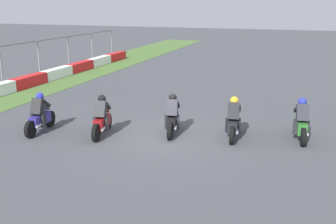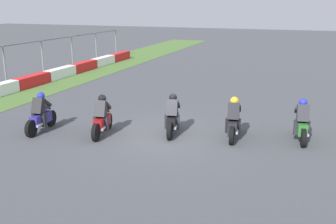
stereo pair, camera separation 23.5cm
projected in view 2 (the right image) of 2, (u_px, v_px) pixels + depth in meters
The scene contains 6 objects.
ground_plane at pixel (166, 135), 14.79m from camera, with size 120.00×120.00×0.00m, color #44464A.
rider_lane_a at pixel (302, 123), 14.13m from camera, with size 2.04×0.60×1.51m.
rider_lane_b at pixel (233, 121), 14.36m from camera, with size 2.04×0.58×1.51m.
rider_lane_c at pixel (173, 118), 14.84m from camera, with size 2.03×0.63×1.51m.
rider_lane_d at pixel (102, 119), 14.70m from camera, with size 2.03×0.62×1.51m.
rider_lane_e at pixel (41, 116), 15.11m from camera, with size 2.04×0.57×1.51m.
Camera 2 is at (-13.14, -4.89, 4.80)m, focal length 42.77 mm.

